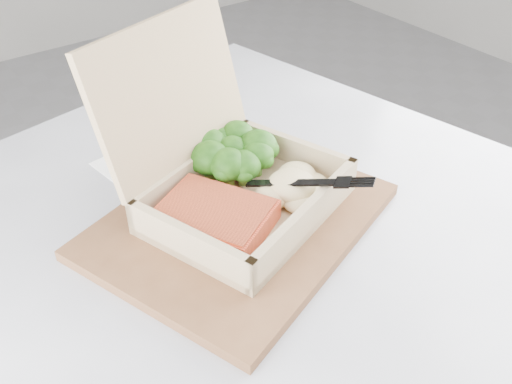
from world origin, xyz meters
TOP-DOWN VIEW (x-y plane):
  - floor at (0.00, 0.00)m, footprint 4.00×4.00m
  - cafe_table at (-0.31, -0.49)m, footprint 1.00×1.00m
  - serving_tray at (-0.27, -0.44)m, footprint 0.39×0.35m
  - takeout_container at (-0.27, -0.40)m, footprint 0.28×0.27m
  - salmon_fillet at (-0.31, -0.45)m, footprint 0.14×0.15m
  - broccoli_pile at (-0.23, -0.37)m, footprint 0.11×0.11m
  - mashed_potatoes at (-0.21, -0.46)m, footprint 0.09×0.08m
  - plastic_fork at (-0.23, -0.45)m, footprint 0.10×0.13m
  - receipt at (-0.32, -0.28)m, footprint 0.10×0.15m

SIDE VIEW (x-z plane):
  - floor at x=0.00m, z-range 0.00..0.00m
  - cafe_table at x=-0.31m, z-range 0.18..0.93m
  - receipt at x=-0.32m, z-range 0.75..0.75m
  - serving_tray at x=-0.27m, z-range 0.75..0.76m
  - salmon_fillet at x=-0.31m, z-range 0.77..0.80m
  - mashed_potatoes at x=-0.21m, z-range 0.77..0.81m
  - broccoli_pile at x=-0.23m, z-range 0.77..0.81m
  - plastic_fork at x=-0.23m, z-range 0.79..0.82m
  - takeout_container at x=-0.27m, z-range 0.71..0.92m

